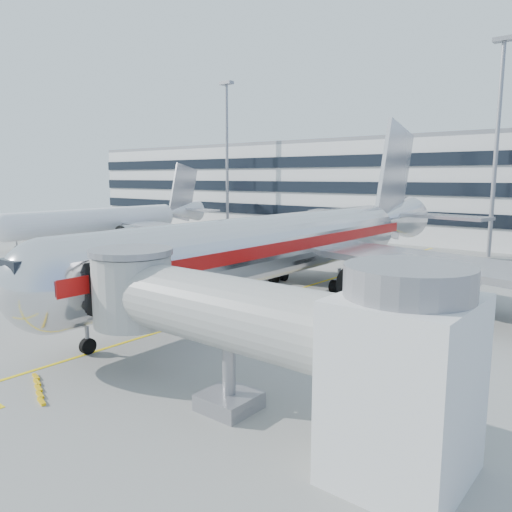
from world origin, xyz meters
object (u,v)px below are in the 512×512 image
Objects in this scene: baggage_tug at (63,292)px; cargo_container_front at (23,284)px; cargo_container_right at (75,279)px; ramp_worker at (115,295)px; cargo_container_left at (102,282)px; main_jet at (293,242)px; belt_loader at (171,298)px.

cargo_container_front is (-5.87, -0.16, -0.15)m from baggage_tug.
cargo_container_right is (-4.53, 3.80, -0.23)m from baggage_tug.
cargo_container_left is at bearing 130.74° from ramp_worker.
belt_loader is (-4.34, -9.84, -3.64)m from main_jet.
ramp_worker is at bearing -12.19° from cargo_container_right.
main_jet is 19.37m from cargo_container_right.
cargo_container_left is (-0.97, 4.14, -0.05)m from baggage_tug.
belt_loader is 2.44× the size of ramp_worker.
cargo_container_front is 1.11× the size of ramp_worker.
ramp_worker reaches higher than cargo_container_right.
main_jet is 18.74m from baggage_tug.
baggage_tug is 1.62× the size of cargo_container_front.
cargo_container_front is (-1.34, -3.96, 0.08)m from cargo_container_right.
baggage_tug is 4.35m from ramp_worker.
main_jet is 33.59× the size of cargo_container_right.
baggage_tug is 2.20× the size of cargo_container_right.
cargo_container_left is (-7.66, -0.83, 0.34)m from belt_loader.
cargo_container_left is at bearing -173.82° from belt_loader.
cargo_container_left is (-12.00, -10.67, -3.30)m from main_jet.
cargo_container_front is at bearing -108.76° from cargo_container_right.
main_jet reaches higher than cargo_container_right.
belt_loader is 8.34m from baggage_tug.
cargo_container_right is at bearing 142.53° from ramp_worker.
belt_loader is at bearing 21.24° from ramp_worker.
baggage_tug is 1.57× the size of cargo_container_left.
main_jet is at bearing 35.25° from cargo_container_right.
main_jet is at bearing 41.50° from cargo_container_front.
main_jet is at bearing 41.63° from cargo_container_left.
main_jet is 24.76× the size of cargo_container_front.
main_jet is 15.05m from ramp_worker.
baggage_tug is at bearing 1.53° from cargo_container_front.
baggage_tug reaches higher than cargo_container_front.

